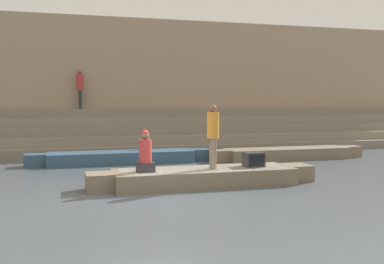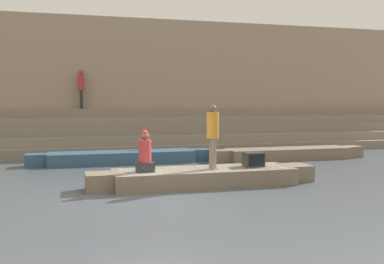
{
  "view_description": "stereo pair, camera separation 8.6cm",
  "coord_description": "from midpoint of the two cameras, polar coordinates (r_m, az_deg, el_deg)",
  "views": [
    {
      "loc": [
        -1.94,
        -10.23,
        2.24
      ],
      "look_at": [
        1.65,
        2.26,
        1.34
      ],
      "focal_mm": 42.0,
      "sensor_mm": 36.0,
      "label": 1
    },
    {
      "loc": [
        -1.86,
        -10.25,
        2.24
      ],
      "look_at": [
        1.65,
        2.26,
        1.34
      ],
      "focal_mm": 42.0,
      "sensor_mm": 36.0,
      "label": 2
    }
  ],
  "objects": [
    {
      "name": "rowboat_main",
      "position": [
        12.02,
        1.75,
        -5.65
      ],
      "size": [
        6.17,
        1.57,
        0.44
      ],
      "rotation": [
        0.0,
        0.0,
        -0.04
      ],
      "color": "#756651",
      "rests_on": "ground"
    },
    {
      "name": "person_rowing",
      "position": [
        11.46,
        -5.78,
        -2.9
      ],
      "size": [
        0.45,
        0.35,
        1.07
      ],
      "rotation": [
        0.0,
        0.0,
        -0.26
      ],
      "color": "#28282D",
      "rests_on": "rowboat_main"
    },
    {
      "name": "moored_boat_distant",
      "position": [
        16.39,
        -8.69,
        -3.15
      ],
      "size": [
        6.62,
        1.17,
        0.43
      ],
      "rotation": [
        0.0,
        0.0,
        -0.08
      ],
      "color": "#33516B",
      "rests_on": "ground"
    },
    {
      "name": "ground_plane",
      "position": [
        10.65,
        -5.11,
        -8.21
      ],
      "size": [
        120.0,
        120.0,
        0.0
      ],
      "primitive_type": "plane",
      "color": "#4C5660"
    },
    {
      "name": "mooring_post",
      "position": [
        16.94,
        -5.5,
        -1.97
      ],
      "size": [
        0.16,
        0.16,
        1.0
      ],
      "primitive_type": "cylinder",
      "color": "brown",
      "rests_on": "ground"
    },
    {
      "name": "person_on_steps",
      "position": [
        20.51,
        -13.79,
        5.69
      ],
      "size": [
        0.3,
        0.3,
        1.72
      ],
      "rotation": [
        0.0,
        0.0,
        0.65
      ],
      "color": "#28282D",
      "rests_on": "ghat_steps"
    },
    {
      "name": "ghat_steps",
      "position": [
        19.88,
        -10.15,
        -0.57
      ],
      "size": [
        36.0,
        2.82,
        1.9
      ],
      "color": "gray",
      "rests_on": "ground"
    },
    {
      "name": "person_standing",
      "position": [
        11.84,
        2.85,
        0.01
      ],
      "size": [
        0.32,
        0.32,
        1.7
      ],
      "rotation": [
        0.0,
        0.0,
        0.19
      ],
      "color": "#756656",
      "rests_on": "rowboat_main"
    },
    {
      "name": "back_wall",
      "position": [
        21.46,
        -10.65,
        5.92
      ],
      "size": [
        34.2,
        1.28,
        6.06
      ],
      "color": "tan",
      "rests_on": "ground"
    },
    {
      "name": "tv_set",
      "position": [
        12.49,
        8.01,
        -3.46
      ],
      "size": [
        0.53,
        0.43,
        0.39
      ],
      "rotation": [
        0.0,
        0.0,
        -0.06
      ],
      "color": "#2D2D2D",
      "rests_on": "rowboat_main"
    },
    {
      "name": "moored_boat_shore",
      "position": [
        17.76,
        12.29,
        -2.64
      ],
      "size": [
        6.29,
        1.17,
        0.43
      ],
      "rotation": [
        0.0,
        0.0,
        -0.02
      ],
      "color": "#756651",
      "rests_on": "ground"
    }
  ]
}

